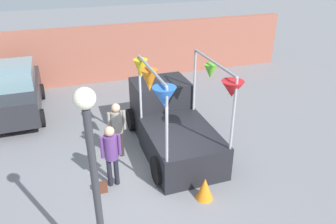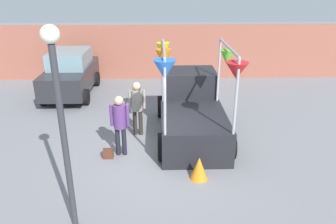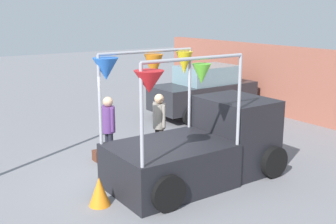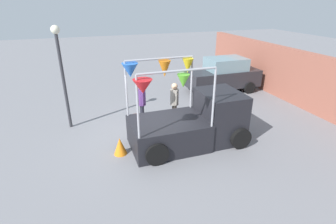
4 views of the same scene
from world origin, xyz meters
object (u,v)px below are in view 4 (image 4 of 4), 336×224
(person_customer, at_px, (142,100))
(folded_kite_bundle_tangerine, at_px, (120,146))
(handbag, at_px, (136,118))
(street_lamp, at_px, (61,64))
(person_vendor, at_px, (174,99))
(parked_car, at_px, (223,75))
(vendor_truck, at_px, (195,120))

(person_customer, bearing_deg, folded_kite_bundle_tangerine, -31.82)
(handbag, distance_m, street_lamp, 3.65)
(person_customer, relative_size, person_vendor, 1.00)
(street_lamp, relative_size, folded_kite_bundle_tangerine, 6.68)
(person_customer, bearing_deg, person_vendor, 72.53)
(person_vendor, bearing_deg, street_lamp, -104.32)
(parked_car, xyz_separation_m, person_customer, (2.64, -5.31, 0.13))
(person_customer, bearing_deg, handbag, -150.26)
(folded_kite_bundle_tangerine, bearing_deg, parked_car, 125.50)
(parked_car, relative_size, person_customer, 2.27)
(street_lamp, bearing_deg, handbag, 83.45)
(handbag, bearing_deg, folded_kite_bundle_tangerine, -24.10)
(handbag, height_order, folded_kite_bundle_tangerine, folded_kite_bundle_tangerine)
(person_vendor, bearing_deg, person_customer, -107.47)
(vendor_truck, relative_size, parked_car, 1.04)
(person_customer, relative_size, street_lamp, 0.44)
(parked_car, bearing_deg, street_lamp, -76.36)
(person_customer, distance_m, handbag, 1.02)
(person_customer, height_order, person_vendor, person_customer)
(person_customer, distance_m, person_vendor, 1.34)
(vendor_truck, height_order, handbag, vendor_truck)
(person_vendor, distance_m, street_lamp, 4.55)
(vendor_truck, height_order, person_customer, vendor_truck)
(street_lamp, bearing_deg, person_vendor, 75.68)
(folded_kite_bundle_tangerine, bearing_deg, street_lamp, -149.68)
(person_customer, height_order, handbag, person_customer)
(vendor_truck, bearing_deg, handbag, -146.07)
(parked_car, height_order, person_customer, parked_car)
(parked_car, xyz_separation_m, person_vendor, (3.04, -4.03, 0.12))
(vendor_truck, xyz_separation_m, parked_car, (-4.72, 3.87, 0.09))
(person_customer, bearing_deg, vendor_truck, 34.60)
(street_lamp, bearing_deg, person_customer, 77.11)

